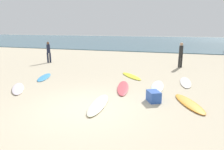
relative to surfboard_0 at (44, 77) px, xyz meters
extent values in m
plane|color=beige|center=(4.18, -3.38, -0.03)|extent=(120.00, 120.00, 0.00)
cube|color=#426675|center=(4.18, 33.85, 0.01)|extent=(120.00, 40.00, 0.08)
ellipsoid|color=#439CDB|center=(0.00, 0.00, 0.00)|extent=(1.17, 2.04, 0.06)
ellipsoid|color=orange|center=(7.77, -1.93, 0.01)|extent=(1.36, 2.19, 0.09)
ellipsoid|color=yellow|center=(4.77, 1.76, 0.00)|extent=(1.73, 1.96, 0.06)
ellipsoid|color=#E44F59|center=(4.87, -0.70, 0.01)|extent=(1.00, 2.46, 0.09)
ellipsoid|color=white|center=(6.43, 0.03, 0.01)|extent=(0.65, 2.23, 0.07)
ellipsoid|color=#EAEAC3|center=(4.51, -3.04, 0.01)|extent=(0.81, 2.31, 0.09)
ellipsoid|color=white|center=(0.17, -2.28, 0.01)|extent=(1.69, 1.90, 0.08)
ellipsoid|color=silver|center=(7.77, 1.23, 0.01)|extent=(0.59, 2.25, 0.07)
cylinder|color=#191E33|center=(-2.60, 4.54, 0.37)|extent=(0.14, 0.14, 0.81)
cylinder|color=#191E33|center=(-2.80, 4.48, 0.37)|extent=(0.14, 0.14, 0.81)
cylinder|color=#191E33|center=(-2.70, 4.51, 1.12)|extent=(0.34, 0.34, 0.68)
sphere|color=brown|center=(-2.70, 4.51, 1.57)|extent=(0.22, 0.22, 0.22)
cylinder|color=black|center=(7.49, 5.50, 0.40)|extent=(0.14, 0.14, 0.85)
cylinder|color=black|center=(7.64, 5.64, 0.40)|extent=(0.14, 0.14, 0.85)
cylinder|color=black|center=(7.56, 5.57, 1.18)|extent=(0.40, 0.40, 0.71)
sphere|color=tan|center=(7.56, 5.57, 1.65)|extent=(0.23, 0.23, 0.23)
cube|color=#2D56B2|center=(6.44, -2.03, 0.18)|extent=(0.65, 0.71, 0.43)
camera|label=1|loc=(7.10, -9.68, 2.83)|focal=32.41mm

